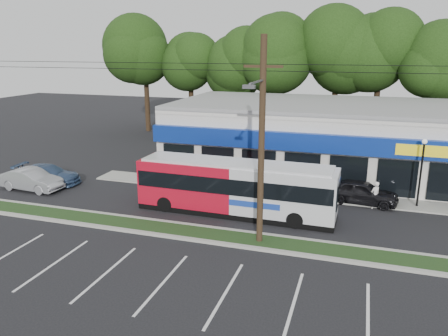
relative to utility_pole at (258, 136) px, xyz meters
name	(u,v)px	position (x,y,z in m)	size (l,w,h in m)	color
ground	(196,243)	(-2.83, -0.93, -5.41)	(120.00, 120.00, 0.00)	black
grass_strip	(203,234)	(-2.83, 0.07, -5.35)	(40.00, 1.60, 0.12)	#1C3415
curb_south	(197,240)	(-2.83, -0.78, -5.34)	(40.00, 0.25, 0.14)	#9E9E93
curb_north	(209,227)	(-2.83, 0.92, -5.34)	(40.00, 0.25, 0.14)	#9E9E93
sidewalk	(317,196)	(2.17, 8.07, -5.36)	(32.00, 2.20, 0.10)	#9E9E93
strip_mall	(335,137)	(2.67, 14.99, -2.76)	(25.00, 12.55, 5.30)	#BBB7AD
utility_pole	(258,136)	(0.00, 0.00, 0.00)	(50.00, 2.77, 10.00)	black
lamp_post	(422,165)	(8.17, 7.87, -2.74)	(0.30, 0.30, 4.25)	black
tree_line	(331,58)	(1.17, 25.07, 3.00)	(46.76, 6.76, 11.83)	black
metrobus	(236,186)	(-2.10, 3.57, -3.76)	(11.63, 2.67, 3.12)	#B40D22
car_dark	(362,192)	(4.91, 7.57, -4.67)	(1.76, 4.38, 1.49)	black
car_silver	(31,180)	(-16.57, 3.50, -4.68)	(1.55, 4.46, 1.47)	#929499
car_blue	(48,174)	(-16.47, 5.01, -4.72)	(1.93, 4.75, 1.38)	#31496E
pedestrian_a	(375,195)	(5.68, 6.92, -4.57)	(0.62, 0.40, 1.69)	silver
pedestrian_b	(306,192)	(1.68, 5.94, -4.47)	(0.91, 0.71, 1.88)	beige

